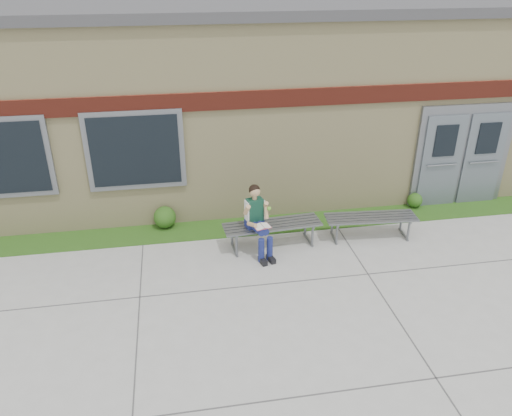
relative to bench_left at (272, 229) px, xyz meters
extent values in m
plane|color=#9E9E99|center=(0.50, -1.76, -0.38)|extent=(80.00, 80.00, 0.00)
cube|color=#194412|center=(0.50, 0.84, -0.37)|extent=(16.00, 0.80, 0.02)
cube|color=beige|center=(0.50, 4.24, 1.62)|extent=(16.00, 6.00, 4.00)
cube|color=#3F3F42|center=(0.50, 4.24, 3.72)|extent=(16.20, 6.20, 0.20)
cube|color=maroon|center=(0.50, 1.21, 2.22)|extent=(16.00, 0.06, 0.35)
cube|color=slate|center=(-2.50, 1.20, 1.32)|extent=(1.90, 0.08, 1.60)
cube|color=black|center=(-2.50, 1.16, 1.32)|extent=(1.70, 0.04, 1.40)
cube|color=slate|center=(4.50, 1.20, 0.77)|extent=(2.20, 0.08, 2.30)
cube|color=slate|center=(4.00, 1.15, 0.67)|extent=(0.92, 0.06, 2.10)
cube|color=slate|center=(5.00, 1.15, 0.67)|extent=(0.92, 0.06, 2.10)
cube|color=slate|center=(0.00, 0.00, 0.09)|extent=(1.92, 0.67, 0.04)
cube|color=slate|center=(-0.75, 0.00, -0.16)|extent=(0.09, 0.53, 0.43)
cube|color=slate|center=(0.75, 0.00, -0.16)|extent=(0.09, 0.53, 0.43)
cube|color=slate|center=(2.00, 0.00, 0.07)|extent=(1.84, 0.64, 0.04)
cube|color=slate|center=(1.28, 0.00, -0.17)|extent=(0.08, 0.50, 0.41)
cube|color=slate|center=(2.72, 0.00, -0.17)|extent=(0.08, 0.50, 0.41)
cube|color=navy|center=(-0.36, -0.05, 0.19)|extent=(0.37, 0.30, 0.15)
cube|color=#0D3223|center=(-0.36, -0.07, 0.48)|extent=(0.34, 0.26, 0.44)
sphere|color=tan|center=(-0.35, -0.08, 0.86)|extent=(0.24, 0.24, 0.20)
sphere|color=black|center=(-0.36, -0.06, 0.88)|extent=(0.25, 0.25, 0.21)
cylinder|color=navy|center=(-0.38, -0.31, 0.21)|extent=(0.23, 0.42, 0.14)
cylinder|color=navy|center=(-0.22, -0.27, 0.21)|extent=(0.23, 0.42, 0.14)
cylinder|color=navy|center=(-0.31, -0.53, -0.14)|extent=(0.11, 0.11, 0.47)
cylinder|color=navy|center=(-0.14, -0.49, -0.14)|extent=(0.11, 0.11, 0.47)
cube|color=black|center=(-0.29, -0.59, -0.33)|extent=(0.15, 0.26, 0.09)
cube|color=black|center=(-0.13, -0.55, -0.33)|extent=(0.15, 0.26, 0.09)
cylinder|color=tan|center=(-0.52, -0.17, 0.54)|extent=(0.13, 0.23, 0.25)
cylinder|color=tan|center=(-0.17, -0.08, 0.54)|extent=(0.13, 0.23, 0.25)
cube|color=white|center=(-0.27, -0.40, 0.30)|extent=(0.34, 0.27, 0.01)
cube|color=#C74A61|center=(-0.27, -0.40, 0.29)|extent=(0.34, 0.28, 0.01)
sphere|color=#63B02F|center=(-0.11, -0.20, 0.55)|extent=(0.08, 0.08, 0.08)
sphere|color=#194412|center=(-2.05, 1.09, -0.13)|extent=(0.46, 0.46, 0.46)
sphere|color=#194412|center=(3.49, 1.09, -0.19)|extent=(0.33, 0.33, 0.33)
camera|label=1|loc=(-1.73, -8.24, 4.68)|focal=35.00mm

